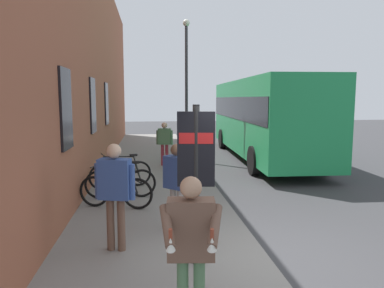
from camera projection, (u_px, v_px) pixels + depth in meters
ground at (238, 178)px, 11.92m from camera, size 60.00×60.00×0.00m
sidewalk_pavement at (153, 167)px, 13.56m from camera, size 24.00×3.50×0.12m
station_facade at (97, 68)px, 13.83m from camera, size 22.00×0.65×7.51m
bicycle_far_end at (116, 191)px, 8.27m from camera, size 0.68×1.70×0.97m
bicycle_mid_rack at (121, 183)px, 9.11m from camera, size 0.48×1.77×0.97m
bicycle_leaning_wall at (121, 174)px, 10.15m from camera, size 0.69×1.70×0.97m
transit_info_sign at (196, 159)px, 5.33m from camera, size 0.16×0.56×2.40m
city_bus at (263, 114)px, 15.63m from camera, size 10.59×2.95×3.35m
pedestrian_near_bus at (177, 178)px, 6.79m from camera, size 0.50×0.50×1.65m
pedestrian_crossing_street at (165, 139)px, 13.46m from camera, size 0.32×0.60×1.61m
pedestrian_by_facade at (115, 186)px, 5.88m from camera, size 0.37×0.65×1.77m
tourist_with_hotdogs at (191, 239)px, 3.74m from camera, size 0.62×0.65×1.70m
street_lamp at (186, 78)px, 14.97m from camera, size 0.28×0.28×5.65m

